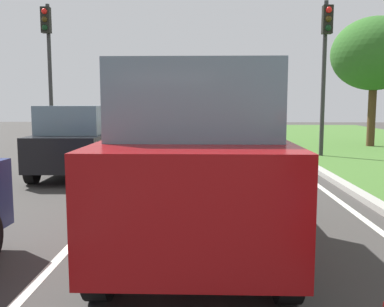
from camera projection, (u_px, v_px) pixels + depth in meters
The scene contains 9 objects.
ground_plane at pixel (163, 177), 10.67m from camera, with size 60.00×60.00×0.00m, color #383533.
lane_line_center at pixel (135, 177), 10.69m from camera, with size 0.12×32.00×0.01m, color silver.
lane_line_right_edge at pixel (308, 178), 10.56m from camera, with size 0.12×32.00×0.01m, color silver.
curb_right at pixel (329, 176), 10.53m from camera, with size 0.24×48.00×0.12m, color #9E9B93.
car_suv_ahead at pixel (197, 158), 5.41m from camera, with size 1.98×4.50×2.28m.
car_hatchback_far at pixel (78, 141), 10.90m from camera, with size 1.80×3.74×1.78m.
traffic_light_near_right at pixel (325, 52), 14.06m from camera, with size 0.32×0.50×5.17m.
traffic_light_overhead_left at pixel (48, 52), 15.45m from camera, with size 0.32×0.50×5.37m.
tree_roadside_far at pixel (375, 54), 17.31m from camera, with size 3.46×3.46×5.29m.
Camera 1 is at (1.06, 3.51, 1.87)m, focal length 39.99 mm.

